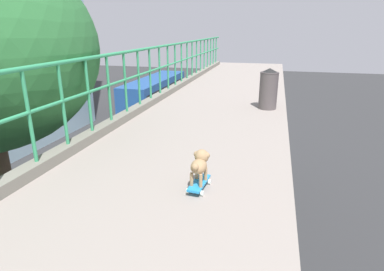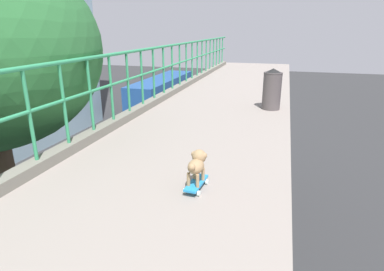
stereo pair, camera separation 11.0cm
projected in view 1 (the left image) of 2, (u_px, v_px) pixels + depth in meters
The scene contains 7 objects.
car_green_fifth at pixel (87, 213), 12.06m from camera, with size 1.88×3.85×1.46m.
car_silver_sixth at pixel (49, 173), 15.52m from camera, with size 1.72×4.42×1.32m.
car_yellow_cab_seventh at pixel (149, 148), 18.44m from camera, with size 1.73×4.36×1.65m.
city_bus at pixel (155, 93), 28.72m from camera, with size 2.58×10.72×3.05m.
toy_skateboard at pixel (199, 183), 3.40m from camera, with size 0.20×0.43×0.08m.
small_dog at pixel (200, 163), 3.34m from camera, with size 0.19×0.36×0.34m.
litter_bin at pixel (269, 88), 6.66m from camera, with size 0.38×0.38×0.84m.
Camera 1 is at (2.39, 0.46, 7.32)m, focal length 30.03 mm.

